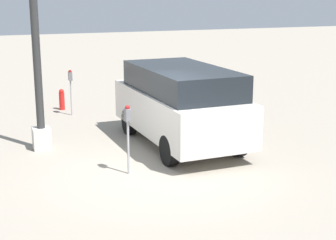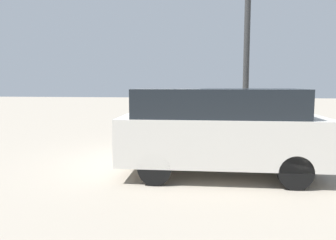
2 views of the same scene
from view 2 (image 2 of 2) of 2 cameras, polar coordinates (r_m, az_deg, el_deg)
name	(u,v)px [view 2 (image 2 of 2)]	position (r m, az deg, el deg)	size (l,w,h in m)	color
ground_plane	(156,159)	(9.49, -2.08, -6.84)	(80.00, 80.00, 0.00)	gray
parking_meter_near	(162,118)	(9.77, -1.02, 0.33)	(0.20, 0.12, 1.55)	#9E9EA3
lamp_post	(246,81)	(11.20, 13.39, 6.63)	(0.44, 0.44, 5.97)	beige
parked_van	(220,128)	(7.78, 9.06, -1.46)	(4.74, 2.14, 2.05)	beige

